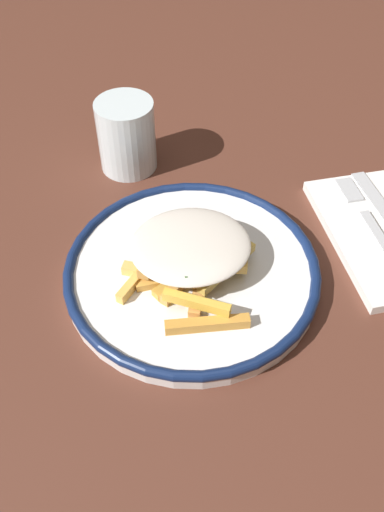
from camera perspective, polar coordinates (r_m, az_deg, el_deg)
ground_plane at (r=0.64m, az=0.00°, el=-2.24°), size 2.60×2.60×0.00m
plate at (r=0.63m, az=0.00°, el=-1.53°), size 0.29×0.29×0.02m
fries_heap at (r=0.61m, az=0.01°, el=0.15°), size 0.17×0.17×0.04m
fork at (r=0.72m, az=17.78°, el=3.14°), size 0.03×0.18×0.00m
water_glass at (r=0.77m, az=-6.70°, el=12.10°), size 0.08×0.08×0.10m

